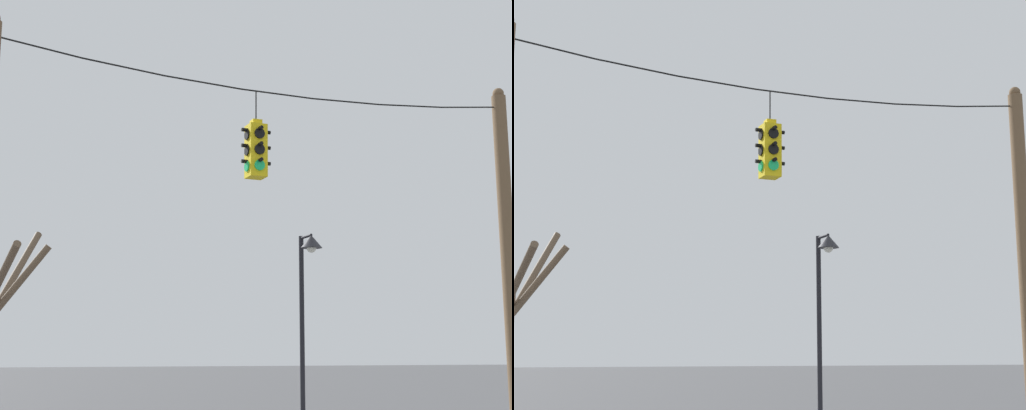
# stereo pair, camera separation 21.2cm
# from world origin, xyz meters

# --- Properties ---
(utility_pole_right) EXTENTS (0.30, 0.30, 7.47)m
(utility_pole_right) POSITION_xyz_m (5.27, -0.39, 3.72)
(utility_pole_right) COLOR brown
(utility_pole_right) RESTS_ON ground_plane
(span_wire) EXTENTS (10.55, 0.03, 0.40)m
(span_wire) POSITION_xyz_m (-0.00, -0.39, 6.79)
(span_wire) COLOR black
(traffic_light_over_intersection) EXTENTS (0.58, 0.58, 1.69)m
(traffic_light_over_intersection) POSITION_xyz_m (-0.45, -0.39, 5.50)
(traffic_light_over_intersection) COLOR yellow
(street_lamp) EXTENTS (0.53, 0.91, 4.66)m
(street_lamp) POSITION_xyz_m (2.58, 3.76, 3.62)
(street_lamp) COLOR black
(street_lamp) RESTS_ON ground_plane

